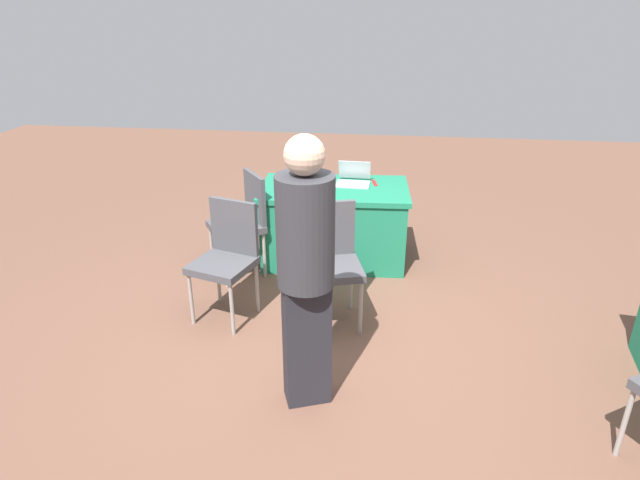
# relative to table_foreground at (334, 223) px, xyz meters

# --- Properties ---
(ground_plane) EXTENTS (14.40, 14.40, 0.00)m
(ground_plane) POSITION_rel_table_foreground_xyz_m (-0.10, 1.65, -0.38)
(ground_plane) COLOR brown
(table_foreground) EXTENTS (1.46, 0.91, 0.75)m
(table_foreground) POSITION_rel_table_foreground_xyz_m (0.00, 0.00, 0.00)
(table_foreground) COLOR #1E7A56
(table_foreground) RESTS_ON ground
(chair_tucked_left) EXTENTS (0.61, 0.61, 0.96)m
(chair_tucked_left) POSITION_rel_table_foreground_xyz_m (0.80, 0.41, 0.17)
(chair_tucked_left) COLOR #9E9993
(chair_tucked_left) RESTS_ON ground
(chair_tucked_right) EXTENTS (0.54, 0.54, 0.97)m
(chair_tucked_right) POSITION_rel_table_foreground_xyz_m (-0.09, 1.13, 0.18)
(chair_tucked_right) COLOR #9E9993
(chair_tucked_right) RESTS_ON ground
(chair_aisle) EXTENTS (0.55, 0.55, 0.96)m
(chair_aisle) POSITION_rel_table_foreground_xyz_m (0.74, 1.16, 0.17)
(chair_aisle) COLOR #9E9993
(chair_aisle) RESTS_ON ground
(person_presenter) EXTENTS (0.44, 0.44, 1.74)m
(person_presenter) POSITION_rel_table_foreground_xyz_m (-0.05, 2.12, 0.60)
(person_presenter) COLOR #26262D
(person_presenter) RESTS_ON ground
(laptop_silver) EXTENTS (0.33, 0.30, 0.21)m
(laptop_silver) POSITION_rel_table_foreground_xyz_m (-0.17, -0.13, 0.41)
(laptop_silver) COLOR silver
(laptop_silver) RESTS_ON table_foreground
(yarn_ball) EXTENTS (0.13, 0.13, 0.13)m
(yarn_ball) POSITION_rel_table_foreground_xyz_m (0.37, -0.04, 0.44)
(yarn_ball) COLOR #3F5999
(yarn_ball) RESTS_ON table_foreground
(scissors_red) EXTENTS (0.07, 0.18, 0.01)m
(scissors_red) POSITION_rel_table_foreground_xyz_m (-0.38, -0.17, 0.38)
(scissors_red) COLOR red
(scissors_red) RESTS_ON table_foreground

